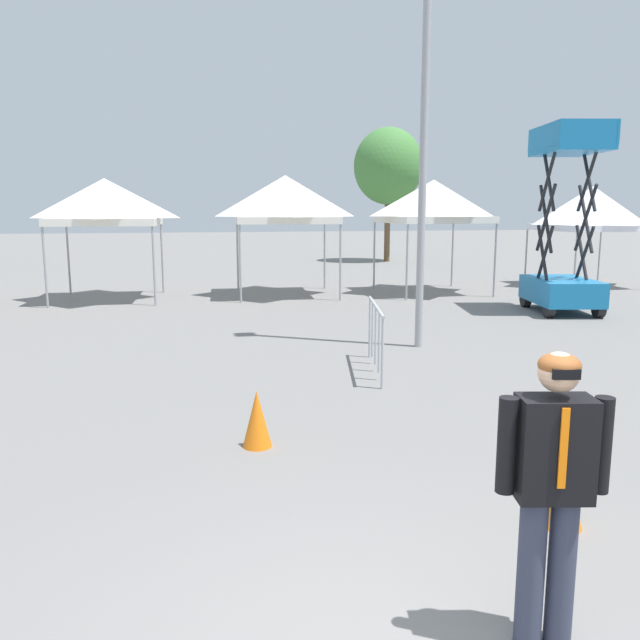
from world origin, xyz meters
name	(u,v)px	position (x,y,z in m)	size (l,w,h in m)	color
canopy_tent_far_right	(105,202)	(-3.02, 16.21, 2.75)	(3.04, 3.04, 3.40)	#9E9EA3
canopy_tent_left_of_center	(285,200)	(2.05, 16.12, 2.83)	(3.12, 3.12, 3.53)	#9E9EA3
canopy_tent_behind_left	(433,201)	(6.52, 15.71, 2.78)	(3.01, 3.01, 3.43)	#9E9EA3
canopy_tent_center	(592,208)	(12.30, 16.20, 2.57)	(3.07, 3.07, 3.30)	#9E9EA3
scissor_lift	(563,259)	(8.25, 11.44, 1.34)	(1.85, 2.54, 4.55)	black
person_foreground	(552,479)	(0.95, 0.26, 1.03)	(0.64, 0.32, 1.78)	#33384C
light_pole_near_lift	(426,50)	(3.27, 8.33, 5.30)	(0.36, 0.36, 9.44)	#9E9EA3
tree_behind_tents_right	(388,166)	(8.99, 27.49, 4.58)	(3.33, 3.33, 6.43)	brown
crowd_barrier_near_person	(376,325)	(1.91, 6.70, 0.75)	(0.47, 2.07, 1.08)	#B7BABF
traffic_cone_lot_center	(257,419)	(-0.32, 3.84, 0.31)	(0.32, 0.32, 0.63)	orange
traffic_cone_near_barrier	(563,499)	(1.89, 1.52, 0.24)	(0.32, 0.32, 0.47)	orange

